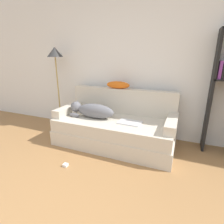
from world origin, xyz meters
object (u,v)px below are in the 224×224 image
Objects in this scene: dog at (92,110)px; throw_pillow at (118,85)px; laptop at (130,122)px; floor_lamp at (55,60)px; power_adapter at (65,165)px; couch at (114,132)px.

throw_pillow is (0.30, 0.42, 0.38)m from dog.
laptop is at bearing -49.97° from throw_pillow.
floor_lamp is (-0.95, 0.35, 0.79)m from dog.
laptop is 0.85× the size of throw_pillow.
throw_pillow is 1.54m from power_adapter.
throw_pillow is at bearing 54.40° from dog.
throw_pillow is at bearing 132.75° from laptop.
couch is 1.21× the size of floor_lamp.
laptop is 1.10m from power_adapter.
couch is at bearing -12.59° from floor_lamp.
floor_lamp reaches higher than couch.
throw_pillow is 1.31m from floor_lamp.
laptop reaches higher than couch.
throw_pillow is 0.27× the size of floor_lamp.
dog reaches higher than laptop.
floor_lamp is 26.30× the size of power_adapter.
laptop is 0.74m from throw_pillow.
dog is at bearing -171.60° from couch.
floor_lamp is (-1.33, 0.30, 1.13)m from couch.
power_adapter is at bearing -126.34° from laptop.
floor_lamp is (-1.60, 0.36, 0.90)m from laptop.
throw_pillow reaches higher than couch.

